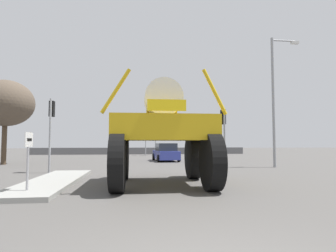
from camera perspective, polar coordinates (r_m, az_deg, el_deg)
The scene contains 12 objects.
ground_plane at distance 20.98m, azimuth -4.82°, elevation -7.74°, with size 120.00×120.00×0.00m, color #4C4947.
median_island at distance 11.76m, azimuth -22.62°, elevation -10.52°, with size 1.77×7.14×0.15m, color gray.
lane_arrow_sign at distance 9.40m, azimuth -26.85°, elevation -4.48°, with size 0.07×0.60×1.74m.
oversize_sprayer at distance 10.50m, azimuth -1.32°, elevation -1.62°, with size 4.10×5.09×4.00m.
sedan_ahead at distance 23.92m, azimuth -0.47°, elevation -5.50°, with size 2.12×4.22×1.52m.
traffic_signal_near_left at distance 15.95m, azimuth -22.92°, elevation 1.39°, with size 0.24×0.54×3.90m.
traffic_signal_near_right at distance 16.13m, azimuth 11.37°, elevation 0.26°, with size 0.24×0.54×3.56m.
traffic_signal_far_left at distance 34.03m, azimuth -4.63°, elevation -1.80°, with size 0.24×0.55×3.49m.
traffic_signal_far_right at distance 34.10m, azimuth -2.62°, elevation -1.07°, with size 0.24×0.55×4.09m.
streetlight_near_right at distance 19.37m, azimuth 21.23°, elevation 6.02°, with size 1.93×0.24×8.45m.
bare_tree_left at distance 23.38m, azimuth -30.49°, elevation 4.04°, with size 3.95×3.95×6.13m.
roadside_barrier at distance 37.52m, azimuth -5.74°, elevation -5.14°, with size 28.71×0.24×0.90m, color #59595B.
Camera 1 is at (-0.77, -2.91, 1.58)m, focal length 29.57 mm.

